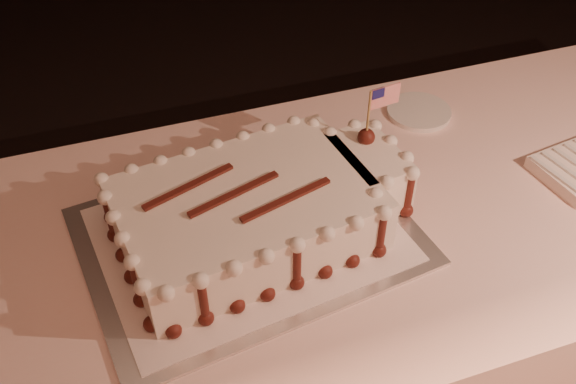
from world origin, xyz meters
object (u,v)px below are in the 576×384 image
object	(u,v)px
sheet_cake	(263,208)
cake_board	(248,236)
side_plate	(419,112)
banquet_table	(311,333)

from	to	relation	value
sheet_cake	cake_board	bearing A→B (deg)	-172.37
cake_board	side_plate	distance (m)	0.56
sheet_cake	side_plate	xyz separation A→B (m)	(0.46, 0.25, -0.06)
cake_board	sheet_cake	xyz separation A→B (m)	(0.03, 0.00, 0.06)
sheet_cake	side_plate	bearing A→B (deg)	28.47
banquet_table	cake_board	xyz separation A→B (m)	(-0.14, -0.00, 0.38)
banquet_table	sheet_cake	distance (m)	0.45
side_plate	sheet_cake	bearing A→B (deg)	-151.53
sheet_cake	side_plate	world-z (taller)	sheet_cake
banquet_table	cake_board	world-z (taller)	cake_board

